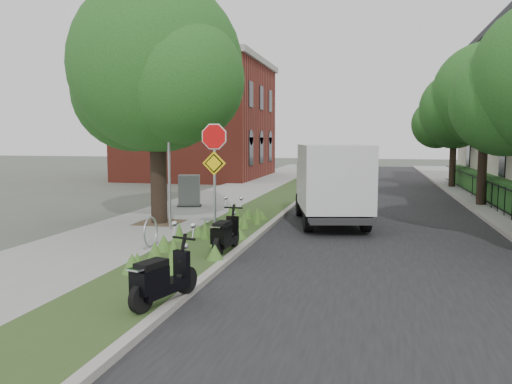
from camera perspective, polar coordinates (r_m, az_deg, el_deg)
ground at (r=12.56m, az=0.58°, el=-6.84°), size 120.00×120.00×0.00m
sidewalk_near at (r=23.18m, az=-4.19°, el=-0.73°), size 3.50×60.00×0.12m
verge at (r=22.50m, az=2.50°, el=-0.92°), size 2.00×60.00×0.12m
kerb_near at (r=22.34m, az=5.02°, el=-0.98°), size 0.20×60.00×0.13m
road at (r=22.12m, az=14.03°, el=-1.36°), size 7.00×60.00×0.01m
kerb_far at (r=22.43m, az=23.01°, el=-1.41°), size 0.20×60.00×0.13m
footpath_far at (r=22.78m, az=27.23°, el=-1.51°), size 3.20×60.00×0.12m
street_tree_main at (r=16.40m, az=-11.48°, el=12.96°), size 6.21×5.54×7.66m
bare_post at (r=14.97m, az=-9.90°, el=3.36°), size 0.08×0.08×4.00m
bike_hoop at (r=12.77m, az=-11.96°, el=-4.48°), size 0.06×0.78×0.77m
sign_assembly at (r=13.18m, az=-4.80°, el=3.97°), size 0.94×0.08×3.22m
fence_far at (r=22.49m, az=24.83°, el=0.08°), size 0.04×24.00×1.00m
hedge_far at (r=22.64m, az=26.57°, el=0.03°), size 1.00×24.00×1.10m
brick_building at (r=36.09m, az=-6.47°, el=8.30°), size 9.40×10.40×8.30m
far_tree_b at (r=22.44m, az=24.57°, el=9.54°), size 4.83×4.31×6.56m
far_tree_c at (r=30.30m, az=21.62°, el=7.85°), size 4.37×3.89×5.93m
scooter_near at (r=11.85m, az=-3.66°, el=-5.19°), size 0.37×1.61×0.77m
scooter_far at (r=8.33m, az=-11.15°, el=-10.18°), size 0.63×1.58×0.77m
box_truck at (r=16.47m, az=8.57°, el=1.33°), size 2.96×5.24×2.24m
utility_cabinet at (r=20.10m, az=-7.64°, el=0.08°), size 1.08×0.87×1.25m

